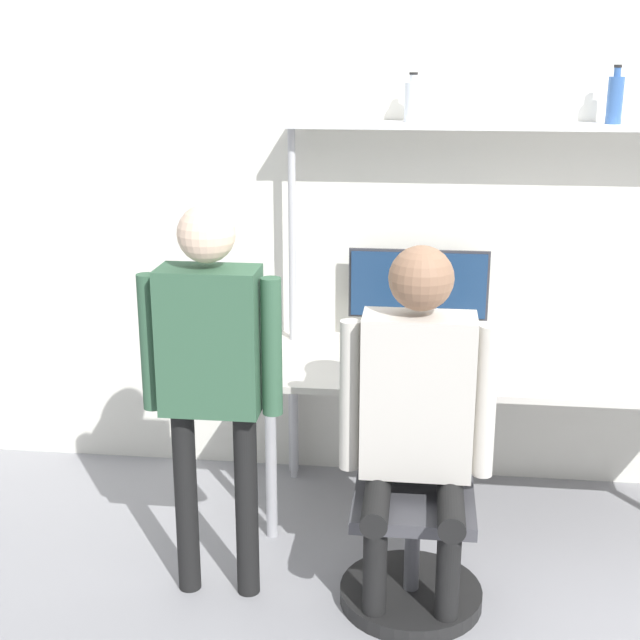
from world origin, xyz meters
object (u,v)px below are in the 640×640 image
Objects in this scene: office_chair at (413,533)px; bottle_clear at (413,101)px; laptop at (424,362)px; bottle_blue at (615,99)px; person_seated at (417,403)px; person_standing at (211,358)px; monitor at (418,289)px; cell_phone at (486,378)px.

bottle_clear reaches higher than office_chair.
bottle_blue is (0.79, 0.44, 1.09)m from laptop.
person_seated is 0.91× the size of person_standing.
monitor is 1.21m from bottle_blue.
laptop is 1.47× the size of bottle_clear.
monitor is 0.73× the size of office_chair.
person_seated is at bearing -92.06° from laptop.
laptop is at bearing 87.75° from office_chair.
bottle_blue is (1.58, 1.03, 0.90)m from person_standing.
person_standing is 1.53m from bottle_clear.
office_chair is 1.05m from person_standing.
bottle_clear is at bearing 180.00° from bottle_blue.
monitor is 3.07× the size of bottle_clear.
bottle_blue is (0.81, 0.98, 1.61)m from office_chair.
bottle_clear is at bearing 93.73° from person_seated.
bottle_blue is at bearing 50.43° from office_chair.
office_chair is 4.21× the size of bottle_clear.
bottle_clear reaches higher than monitor.
cell_phone is 1.27m from bottle_clear.
laptop is 2.12× the size of cell_phone.
person_seated is 6.60× the size of bottle_clear.
monitor is at bearing 178.40° from bottle_blue.
bottle_clear is (0.70, 1.03, 0.89)m from person_standing.
bottle_blue is at bearing 40.73° from cell_phone.
bottle_clear is at bearing 101.30° from laptop.
monitor is 0.46× the size of person_seated.
bottle_blue is at bearing 51.65° from person_seated.
person_seated reaches higher than cell_phone.
monitor is 0.50m from laptop.
monitor is 1.29m from person_standing.
bottle_clear is (-0.35, 0.45, 1.13)m from cell_phone.
office_chair is 1.87m from bottle_clear.
bottle_clear is 0.86× the size of bottle_blue.
person_standing is 2.09m from bottle_blue.
laptop is at bearing -150.90° from bottle_blue.
cell_phone is at bearing -139.27° from bottle_blue.
cell_phone is at bearing 63.33° from person_seated.
person_seated is at bearing -86.27° from bottle_clear.
person_standing is (-0.79, -0.59, 0.19)m from laptop.
person_seated is (0.00, -0.04, 0.57)m from office_chair.
bottle_blue is at bearing 29.10° from laptop.
monitor is at bearing 94.54° from laptop.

